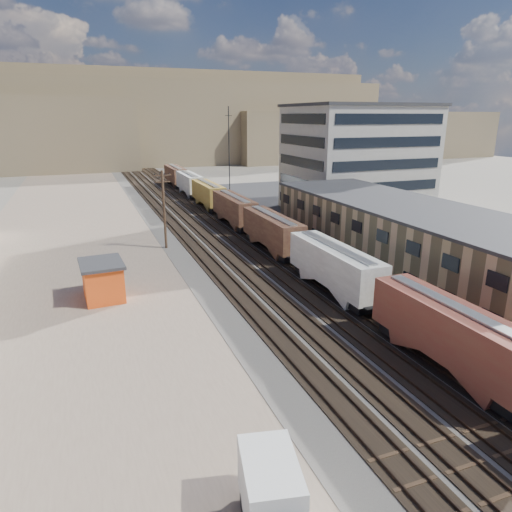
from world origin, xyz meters
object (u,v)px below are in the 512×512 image
object	(u,v)px
freight_train	(251,218)
parked_car_blue	(367,217)
utility_pole_north	(164,208)
maintenance_shed	(103,280)
box_truck	(273,507)

from	to	relation	value
freight_train	parked_car_blue	size ratio (longest dim) A/B	23.93
parked_car_blue	freight_train	bearing A→B (deg)	122.19
utility_pole_north	maintenance_shed	xyz separation A→B (m)	(-8.54, -14.96, -3.45)
box_truck	parked_car_blue	bearing A→B (deg)	52.45
utility_pole_north	freight_train	bearing A→B (deg)	6.74
freight_train	utility_pole_north	world-z (taller)	utility_pole_north
box_truck	maintenance_shed	distance (m)	29.55
parked_car_blue	box_truck	bearing A→B (deg)	167.85
utility_pole_north	maintenance_shed	world-z (taller)	utility_pole_north
utility_pole_north	parked_car_blue	xyz separation A→B (m)	(33.24, 3.95, -4.60)
maintenance_shed	parked_car_blue	world-z (taller)	maintenance_shed
utility_pole_north	box_truck	bearing A→B (deg)	-94.80
utility_pole_north	parked_car_blue	size ratio (longest dim) A/B	2.00
freight_train	utility_pole_north	distance (m)	12.64
box_truck	parked_car_blue	distance (m)	60.61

